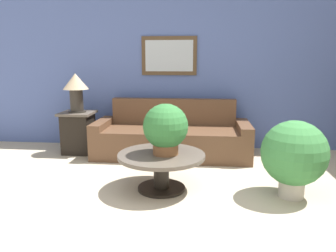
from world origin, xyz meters
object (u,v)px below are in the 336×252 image
Objects in this scene: couch_main at (172,138)px; side_table at (78,132)px; table_lamp at (76,87)px; coffee_table at (161,164)px; potted_plant_floor at (294,155)px; potted_plant_on_table at (166,128)px.

couch_main is 1.45m from side_table.
couch_main is 1.63m from table_lamp.
side_table is at bearing 137.33° from coffee_table.
potted_plant_floor is (1.39, -0.06, 0.16)m from coffee_table.
coffee_table is 1.98m from side_table.
couch_main is 2.79× the size of potted_plant_floor.
table_lamp reaches higher than side_table.
table_lamp is 0.71× the size of potted_plant_floor.
couch_main is at bearing -0.03° from side_table.
coffee_table is 1.64× the size of table_lamp.
potted_plant_on_table is (1.50, -1.34, -0.31)m from table_lamp.
side_table is 0.69m from table_lamp.
side_table is at bearing 179.97° from couch_main.
potted_plant_floor is (1.34, -0.06, -0.24)m from potted_plant_on_table.
table_lamp reaches higher than couch_main.
couch_main reaches higher than coffee_table.
couch_main is 1.34m from coffee_table.
couch_main is at bearing 92.25° from potted_plant_on_table.
coffee_table is at bearing 176.76° from potted_plant_on_table.
side_table is (-1.46, 1.34, 0.02)m from coffee_table.
table_lamp is at bearing 137.33° from coffee_table.
couch_main reaches higher than potted_plant_floor.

